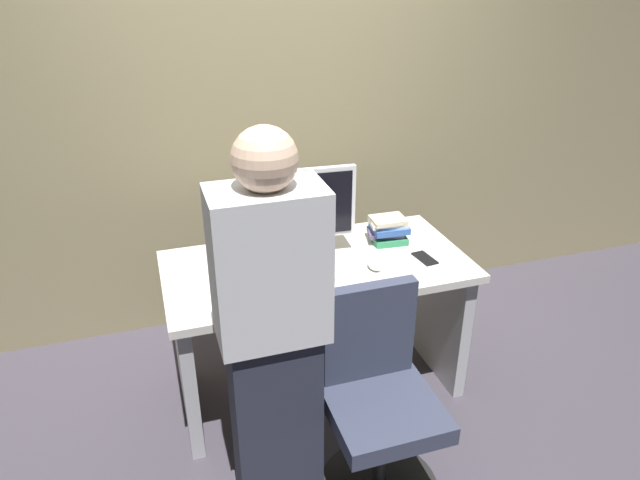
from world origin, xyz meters
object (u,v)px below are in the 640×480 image
(office_chair, at_px, (378,407))
(mouse, at_px, (374,265))
(monitor, at_px, (301,208))
(person_at_desk, at_px, (273,337))
(keyboard, at_px, (318,275))
(cup_near_keyboard, at_px, (247,279))
(cup_by_monitor, at_px, (229,253))
(cell_phone, at_px, (425,258))
(book_stack, at_px, (388,229))
(desk, at_px, (317,303))

(office_chair, xyz_separation_m, mouse, (0.20, 0.56, 0.34))
(monitor, bearing_deg, mouse, -38.89)
(person_at_desk, xyz_separation_m, keyboard, (0.34, 0.51, -0.08))
(person_at_desk, distance_m, cup_near_keyboard, 0.51)
(mouse, bearing_deg, office_chair, -109.89)
(cup_by_monitor, xyz_separation_m, cell_phone, (0.93, -0.27, -0.04))
(monitor, distance_m, cell_phone, 0.66)
(keyboard, xyz_separation_m, cup_by_monitor, (-0.37, 0.28, 0.04))
(person_at_desk, relative_size, mouse, 16.39)
(mouse, bearing_deg, cup_by_monitor, 156.19)
(cup_near_keyboard, bearing_deg, keyboard, 0.56)
(cup_near_keyboard, bearing_deg, book_stack, 17.19)
(cup_by_monitor, distance_m, cell_phone, 0.97)
(person_at_desk, height_order, cup_near_keyboard, person_at_desk)
(person_at_desk, bearing_deg, book_stack, 43.22)
(mouse, xyz_separation_m, cup_near_keyboard, (-0.62, 0.00, 0.03))
(mouse, bearing_deg, cell_phone, 2.63)
(person_at_desk, relative_size, book_stack, 7.56)
(cup_by_monitor, bearing_deg, cup_near_keyboard, -83.94)
(cup_near_keyboard, bearing_deg, desk, 19.80)
(desk, relative_size, cell_phone, 10.31)
(cell_phone, bearing_deg, person_at_desk, -156.85)
(mouse, bearing_deg, book_stack, 54.34)
(cup_by_monitor, height_order, cell_phone, cup_by_monitor)
(monitor, distance_m, mouse, 0.45)
(keyboard, height_order, cell_phone, keyboard)
(desk, height_order, cell_phone, cell_phone)
(book_stack, xyz_separation_m, cell_phone, (0.10, -0.24, -0.07))
(person_at_desk, height_order, cell_phone, person_at_desk)
(book_stack, bearing_deg, person_at_desk, -136.78)
(book_stack, distance_m, cell_phone, 0.26)
(cup_by_monitor, bearing_deg, office_chair, -62.06)
(keyboard, bearing_deg, cup_near_keyboard, -178.61)
(desk, bearing_deg, monitor, 115.05)
(mouse, xyz_separation_m, cup_by_monitor, (-0.65, 0.29, 0.03))
(desk, distance_m, monitor, 0.50)
(mouse, relative_size, cup_near_keyboard, 0.97)
(desk, relative_size, person_at_desk, 0.91)
(desk, distance_m, cup_by_monitor, 0.51)
(cup_near_keyboard, relative_size, cup_by_monitor, 1.13)
(cup_near_keyboard, xyz_separation_m, book_stack, (0.80, 0.25, 0.02))
(desk, bearing_deg, cup_near_keyboard, -160.20)
(person_at_desk, height_order, monitor, person_at_desk)
(mouse, height_order, cup_by_monitor, cup_by_monitor)
(cell_phone, bearing_deg, cup_near_keyboard, 173.97)
(monitor, height_order, mouse, monitor)
(office_chair, relative_size, book_stack, 4.34)
(monitor, relative_size, cup_near_keyboard, 5.27)
(desk, relative_size, cup_near_keyboard, 14.48)
(book_stack, height_order, cell_phone, book_stack)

